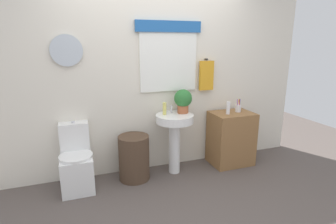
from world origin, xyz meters
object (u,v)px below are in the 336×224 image
object	(u,v)px
lotion_bottle	(228,108)
toothbrush_cup	(238,108)
toilet	(77,163)
potted_plant	(183,100)
laundry_hamper	(134,158)
pedestal_sink	(175,130)
soap_bottle	(165,109)
wooden_cabinet	(231,138)

from	to	relation	value
lotion_bottle	toothbrush_cup	distance (m)	0.21
toilet	potted_plant	size ratio (longest dim) A/B	2.52
laundry_hamper	lotion_bottle	world-z (taller)	lotion_bottle
potted_plant	pedestal_sink	bearing A→B (deg)	-156.80
soap_bottle	lotion_bottle	distance (m)	0.89
pedestal_sink	wooden_cabinet	world-z (taller)	pedestal_sink
pedestal_sink	potted_plant	bearing A→B (deg)	23.20
potted_plant	laundry_hamper	bearing A→B (deg)	-175.02
potted_plant	toothbrush_cup	bearing A→B (deg)	-2.78
toilet	wooden_cabinet	distance (m)	2.11
soap_bottle	lotion_bottle	bearing A→B (deg)	-5.80
wooden_cabinet	soap_bottle	world-z (taller)	soap_bottle
potted_plant	lotion_bottle	xyz separation A→B (m)	(0.63, -0.10, -0.14)
toilet	potted_plant	world-z (taller)	potted_plant
potted_plant	toothbrush_cup	world-z (taller)	potted_plant
laundry_hamper	potted_plant	xyz separation A→B (m)	(0.69, 0.06, 0.69)
potted_plant	toilet	bearing A→B (deg)	-178.91
toilet	pedestal_sink	distance (m)	1.27
lotion_bottle	pedestal_sink	bearing A→B (deg)	177.01
toothbrush_cup	wooden_cabinet	bearing A→B (deg)	-168.96
soap_bottle	potted_plant	bearing A→B (deg)	2.20
potted_plant	toothbrush_cup	distance (m)	0.85
soap_bottle	lotion_bottle	xyz separation A→B (m)	(0.89, -0.09, -0.04)
pedestal_sink	toothbrush_cup	bearing A→B (deg)	1.17
pedestal_sink	potted_plant	xyz separation A→B (m)	(0.14, 0.06, 0.39)
laundry_hamper	pedestal_sink	size ratio (longest dim) A/B	0.72
pedestal_sink	lotion_bottle	distance (m)	0.81
wooden_cabinet	toothbrush_cup	distance (m)	0.44
pedestal_sink	laundry_hamper	bearing A→B (deg)	180.00
potted_plant	lotion_bottle	distance (m)	0.65
laundry_hamper	lotion_bottle	size ratio (longest dim) A/B	3.33
pedestal_sink	wooden_cabinet	size ratio (longest dim) A/B	1.06
toothbrush_cup	laundry_hamper	bearing A→B (deg)	-179.25
pedestal_sink	soap_bottle	world-z (taller)	soap_bottle
laundry_hamper	potted_plant	bearing A→B (deg)	4.98
laundry_hamper	lotion_bottle	distance (m)	1.43
toilet	lotion_bottle	bearing A→B (deg)	-2.11
pedestal_sink	wooden_cabinet	xyz separation A→B (m)	(0.87, 0.00, -0.22)
wooden_cabinet	pedestal_sink	bearing A→B (deg)	180.00
potted_plant	toothbrush_cup	xyz separation A→B (m)	(0.83, -0.04, -0.17)
toilet	lotion_bottle	xyz separation A→B (m)	(2.01, -0.07, 0.54)
wooden_cabinet	potted_plant	bearing A→B (deg)	175.29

